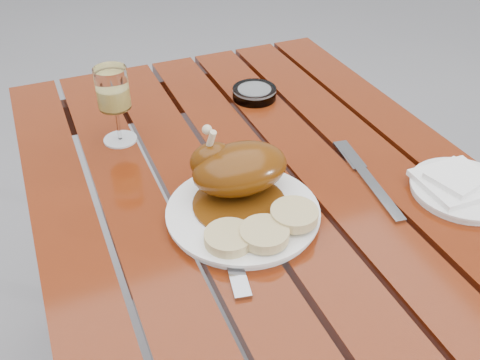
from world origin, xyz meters
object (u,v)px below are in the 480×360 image
Objects in this scene: wine_glass at (115,106)px; side_plate at (463,190)px; dinner_plate at (243,213)px; ashtray at (254,93)px; table at (265,327)px.

wine_glass reaches higher than side_plate.
side_plate is at bearing -13.26° from dinner_plate.
dinner_plate is at bearing 166.74° from side_plate.
side_plate is at bearing -38.22° from wine_glass.
wine_glass is 0.33m from ashtray.
ashtray is at bearing 63.28° from dinner_plate.
wine_glass is 0.86× the size of side_plate.
table is at bearing 156.14° from side_plate.
dinner_plate is 0.39m from side_plate.
table is at bearing -52.28° from wine_glass.
wine_glass is 1.57× the size of ashtray.
table is 7.69× the size of wine_glass.
side_plate is at bearing -23.86° from table.
wine_glass reaches higher than table.
dinner_plate is 0.35m from wine_glass.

